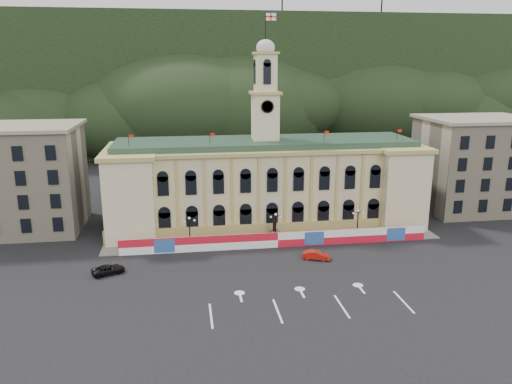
{
  "coord_description": "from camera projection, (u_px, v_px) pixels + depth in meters",
  "views": [
    {
      "loc": [
        -14.47,
        -59.4,
        28.89
      ],
      "look_at": [
        -3.11,
        18.0,
        8.58
      ],
      "focal_mm": 35.0,
      "sensor_mm": 36.0,
      "label": 1
    }
  ],
  "objects": [
    {
      "name": "side_building_right",
      "position": [
        475.0,
        164.0,
        99.5
      ],
      "size": [
        21.0,
        17.0,
        18.6
      ],
      "color": "#BBAD91",
      "rests_on": "ground"
    },
    {
      "name": "lamp_left",
      "position": [
        190.0,
        229.0,
        79.72
      ],
      "size": [
        1.96,
        0.44,
        5.15
      ],
      "color": "black",
      "rests_on": "ground"
    },
    {
      "name": "red_sedan",
      "position": [
        316.0,
        255.0,
        75.43
      ],
      "size": [
        4.15,
        5.07,
        1.36
      ],
      "primitive_type": "imported",
      "rotation": [
        0.0,
        0.0,
        1.21
      ],
      "color": "#B3150C",
      "rests_on": "ground"
    },
    {
      "name": "city_hall",
      "position": [
        265.0,
        182.0,
        90.66
      ],
      "size": [
        56.2,
        17.6,
        37.1
      ],
      "color": "#CAB691",
      "rests_on": "ground"
    },
    {
      "name": "side_building_left",
      "position": [
        21.0,
        178.0,
        87.41
      ],
      "size": [
        21.0,
        17.0,
        18.6
      ],
      "color": "#BBAD91",
      "rests_on": "ground"
    },
    {
      "name": "black_suv",
      "position": [
        108.0,
        270.0,
        70.26
      ],
      "size": [
        5.53,
        6.18,
        1.28
      ],
      "primitive_type": "imported",
      "rotation": [
        0.0,
        0.0,
        1.99
      ],
      "color": "black",
      "rests_on": "ground"
    },
    {
      "name": "lamp_right",
      "position": [
        358.0,
        221.0,
        83.65
      ],
      "size": [
        1.96,
        0.44,
        5.15
      ],
      "color": "black",
      "rests_on": "ground"
    },
    {
      "name": "lamp_center",
      "position": [
        276.0,
        225.0,
        81.68
      ],
      "size": [
        1.96,
        0.44,
        5.15
      ],
      "color": "black",
      "rests_on": "ground"
    },
    {
      "name": "hill_ridge",
      "position": [
        222.0,
        90.0,
        178.11
      ],
      "size": [
        230.0,
        80.0,
        64.0
      ],
      "color": "black",
      "rests_on": "ground"
    },
    {
      "name": "pavement",
      "position": [
        275.0,
        241.0,
        83.15
      ],
      "size": [
        56.0,
        5.5,
        0.16
      ],
      "primitive_type": "cube",
      "color": "slate",
      "rests_on": "ground"
    },
    {
      "name": "lane_markings",
      "position": [
        308.0,
        305.0,
        61.39
      ],
      "size": [
        26.0,
        10.0,
        0.02
      ],
      "primitive_type": null,
      "color": "white",
      "rests_on": "ground"
    },
    {
      "name": "hoarding_fence",
      "position": [
        278.0,
        240.0,
        80.3
      ],
      "size": [
        50.0,
        0.44,
        2.5
      ],
      "color": "red",
      "rests_on": "ground"
    },
    {
      "name": "ground",
      "position": [
        299.0,
        287.0,
        66.18
      ],
      "size": [
        260.0,
        260.0,
        0.0
      ],
      "primitive_type": "plane",
      "color": "black",
      "rests_on": "ground"
    },
    {
      "name": "statue",
      "position": [
        274.0,
        234.0,
        83.12
      ],
      "size": [
        1.4,
        1.4,
        3.72
      ],
      "color": "#595651",
      "rests_on": "ground"
    }
  ]
}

